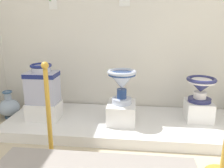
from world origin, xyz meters
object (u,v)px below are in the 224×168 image
Objects in this scene: plinth_block_broad_patterned at (122,112)px; stanchion_post_near_left at (50,138)px; antique_toilet_slender_white at (42,83)px; antique_toilet_leftmost at (201,86)px; decorative_vase_corner at (9,107)px; info_placard_first at (53,4)px; plinth_block_slender_white at (44,110)px; antique_toilet_broad_patterned at (122,81)px; plinth_block_leftmost at (198,111)px; info_placard_second at (125,1)px.

plinth_block_broad_patterned is 0.95m from stanchion_post_near_left.
antique_toilet_leftmost is at bearing 4.99° from antique_toilet_slender_white.
decorative_vase_corner is (-1.53, 0.22, -0.08)m from plinth_block_broad_patterned.
plinth_block_broad_patterned is at bearing -30.53° from info_placard_first.
antique_toilet_leftmost is at bearing -1.51° from decorative_vase_corner.
antique_toilet_leftmost reaches higher than plinth_block_slender_white.
antique_toilet_broad_patterned is (0.94, 0.01, 0.05)m from antique_toilet_slender_white.
antique_toilet_slender_white reaches higher than plinth_block_leftmost.
plinth_block_slender_white is 0.64m from decorative_vase_corner.
info_placard_second is 0.36× the size of decorative_vase_corner.
antique_toilet_leftmost is at bearing 9.65° from antique_toilet_broad_patterned.
plinth_block_slender_white is 2.82× the size of info_placard_second.
antique_toilet_slender_white is at bearing 115.69° from stanchion_post_near_left.
plinth_block_slender_white is 1.86m from plinth_block_leftmost.
antique_toilet_slender_white is 3.44× the size of info_placard_second.
info_placard_first is at bearing 149.47° from plinth_block_broad_patterned.
stanchion_post_near_left is at bearing -64.31° from antique_toilet_slender_white.
plinth_block_leftmost is at bearing -1.51° from decorative_vase_corner.
info_placard_second reaches higher than antique_toilet_leftmost.
antique_toilet_leftmost reaches higher than plinth_block_broad_patterned.
plinth_block_leftmost is (0.91, 0.16, -0.38)m from antique_toilet_broad_patterned.
stanchion_post_near_left is (-1.50, -0.90, 0.02)m from plinth_block_leftmost.
antique_toilet_slender_white is 1.21× the size of plinth_block_broad_patterned.
plinth_block_broad_patterned is at bearing 51.88° from stanchion_post_near_left.
stanchion_post_near_left is at bearing -128.12° from plinth_block_broad_patterned.
decorative_vase_corner is at bearing 178.49° from antique_toilet_leftmost.
decorative_vase_corner is 1.36m from stanchion_post_near_left.
plinth_block_broad_patterned is at bearing -170.35° from antique_toilet_leftmost.
plinth_block_leftmost is 2.28m from info_placard_first.
plinth_block_leftmost is 2.45m from decorative_vase_corner.
plinth_block_leftmost is at bearing 4.99° from plinth_block_slender_white.
info_placard_second is 2.06m from decorative_vase_corner.
info_placard_first is (-1.86, 0.41, 1.25)m from plinth_block_leftmost.
info_placard_second is at bearing 91.62° from plinth_block_broad_patterned.
plinth_block_slender_white is at bearing 115.69° from stanchion_post_near_left.
info_placard_second is (-0.93, 0.41, 0.97)m from antique_toilet_leftmost.
info_placard_first is at bearing 149.47° from antique_toilet_broad_patterned.
info_placard_second is (-0.02, 0.56, 1.28)m from plinth_block_broad_patterned.
decorative_vase_corner is (-2.44, 0.06, -0.08)m from plinth_block_leftmost.
antique_toilet_slender_white reaches higher than antique_toilet_leftmost.
antique_toilet_slender_white reaches higher than antique_toilet_broad_patterned.
info_placard_first is at bearing 30.63° from decorative_vase_corner.
antique_toilet_slender_white is 0.75m from decorative_vase_corner.
plinth_block_broad_patterned is 1.22× the size of plinth_block_leftmost.
plinth_block_slender_white is 1.13× the size of antique_toilet_leftmost.
stanchion_post_near_left is (-0.59, -0.75, 0.03)m from plinth_block_broad_patterned.
antique_toilet_broad_patterned is (-0.00, -0.00, 0.38)m from plinth_block_broad_patterned.
plinth_block_broad_patterned is 1.67m from info_placard_first.
info_placard_second is at bearing 31.59° from plinth_block_slender_white.
plinth_block_leftmost is at bearing 9.65° from plinth_block_broad_patterned.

